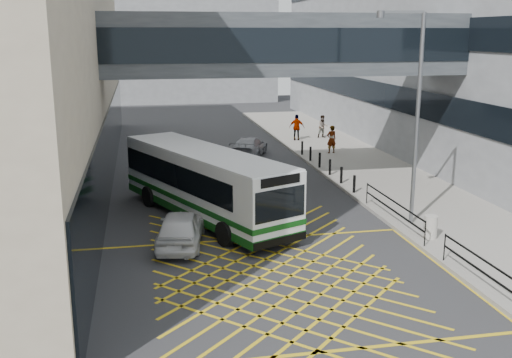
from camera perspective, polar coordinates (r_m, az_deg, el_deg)
ground at (r=20.10m, az=2.21°, el=-9.90°), size 120.00×120.00×0.00m
building_far at (r=77.96m, az=-9.64°, el=14.24°), size 28.00×16.00×18.00m
skybridge at (r=30.79m, az=2.71°, el=12.68°), size 20.00×4.10×3.00m
pavement at (r=36.37m, az=10.67°, el=0.82°), size 6.00×54.00×0.16m
box_junction at (r=20.10m, az=2.21°, el=-9.89°), size 12.00×9.00×0.01m
bus at (r=26.59m, az=-5.02°, el=-0.27°), size 6.82×11.02×3.08m
car_white at (r=23.44m, az=-7.19°, el=-4.62°), size 2.63×4.78×1.44m
car_dark at (r=38.17m, az=-6.44°, el=2.57°), size 2.27×4.77×1.44m
car_silver at (r=39.93m, az=-0.69°, el=3.14°), size 3.51×4.99×1.43m
street_lamp at (r=25.45m, az=14.75°, el=6.72°), size 1.99×0.51×8.76m
litter_bin at (r=24.67m, az=16.29°, el=-4.39°), size 0.53×0.53×0.91m
kerb_railings at (r=23.41m, az=16.08°, el=-4.68°), size 0.05×12.54×1.00m
bollards at (r=35.35m, az=6.56°, el=1.48°), size 0.14×10.14×0.90m
pedestrian_a at (r=40.66m, az=7.20°, el=3.76°), size 0.82×0.64×1.87m
pedestrian_b at (r=46.66m, az=6.38°, el=4.98°), size 0.87×0.53×1.73m
pedestrian_c at (r=45.38m, az=3.91°, el=4.92°), size 1.27×0.91×1.94m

